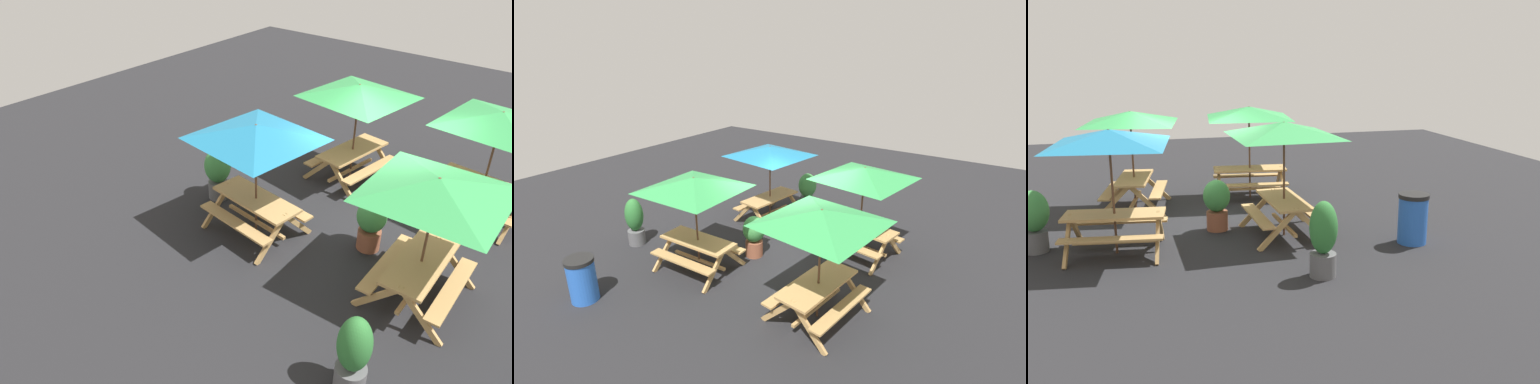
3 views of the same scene
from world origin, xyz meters
TOP-DOWN VIEW (x-y plane):
  - ground_plane at (0.00, 0.00)m, footprint 24.00×24.00m
  - picnic_table_0 at (-1.59, 1.49)m, footprint 2.83×2.83m
  - picnic_table_1 at (1.66, 1.71)m, footprint 2.80×2.80m
  - picnic_table_2 at (-1.55, -1.68)m, footprint 2.81×2.81m
  - picnic_table_3 at (1.28, -1.32)m, footprint 2.80×2.80m
  - potted_plant_0 at (3.11, 1.25)m, footprint 0.57×0.57m
  - potted_plant_1 at (-0.34, 0.79)m, footprint 0.56×0.56m
  - potted_plant_2 at (-1.65, 3.75)m, footprint 0.47×0.47m

SIDE VIEW (x-z plane):
  - ground_plane at x=0.00m, z-range 0.00..0.00m
  - potted_plant_1 at x=-0.34m, z-range 0.05..1.12m
  - potted_plant_0 at x=3.11m, z-range 0.06..1.23m
  - potted_plant_2 at x=-1.65m, z-range 0.02..1.31m
  - picnic_table_0 at x=-1.59m, z-range 0.82..3.16m
  - picnic_table_1 at x=1.66m, z-range 0.82..3.16m
  - picnic_table_2 at x=-1.55m, z-range 0.82..3.16m
  - picnic_table_3 at x=1.28m, z-range 0.82..3.16m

